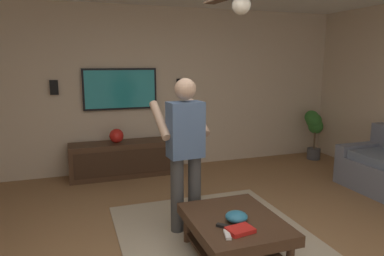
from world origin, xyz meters
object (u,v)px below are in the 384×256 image
Objects in this scene: book at (240,230)px; person_standing at (185,146)px; bowl at (236,217)px; remote_white at (227,235)px; coffee_table at (234,229)px; remote_black at (225,226)px; vase_round at (116,136)px; potted_plant_tall at (314,127)px; media_console at (125,159)px; tv at (120,89)px; wall_speaker_left at (180,85)px; wall_speaker_right at (54,87)px.

person_standing is at bearing -88.89° from book.
bowl is 0.29m from remote_white.
person_standing reaches higher than coffee_table.
vase_round reaches higher than remote_black.
remote_black is 2.97m from vase_round.
potted_plant_tall reaches higher than remote_black.
potted_plant_tall is at bearing -144.68° from book.
person_standing is at bearing 9.50° from media_console.
tv is at bearing -25.76° from vase_round.
person_standing is (-2.06, -0.34, 0.66)m from media_console.
vase_round is (2.76, 0.71, 0.36)m from coffee_table.
book is 1.00× the size of vase_round.
bowl is 0.91× the size of wall_speaker_left.
potted_plant_tall is at bearing -46.92° from bowl.
person_standing reaches higher than bowl.
person_standing is at bearing -150.11° from wall_speaker_right.
tv is at bearing 90.75° from wall_speaker_left.
remote_white is 0.15m from remote_black.
media_console is 11.33× the size of remote_white.
media_console is 1.53m from wall_speaker_left.
media_console is at bearing 11.51° from bowl.
vase_round is 1.37m from wall_speaker_left.
media_console is 1.12m from tv.
potted_plant_tall is 4.10× the size of vase_round.
bowl is 0.91× the size of book.
potted_plant_tall is at bearing -91.59° from vase_round.
tv is at bearing 84.35° from potted_plant_tall.
tv reaches higher than coffee_table.
person_standing is 7.45× the size of vase_round.
tv is at bearing -90.76° from wall_speaker_right.
bowl is at bearing 166.93° from coffee_table.
media_console is 2.19m from person_standing.
bowl is 0.20m from book.
media_console is 7.73× the size of wall_speaker_left.
remote_white is at bearing 177.80° from person_standing.
media_console is at bearing 22.21° from remote_white.
tv reaches higher than bowl.
book is at bearing 9.74° from media_console.
potted_plant_tall is (-0.10, -3.49, 0.32)m from media_console.
tv is 5.30× the size of book.
person_standing is at bearing 19.46° from coffee_table.
book is at bearing 164.14° from coffee_table.
person_standing is 1.12m from remote_white.
coffee_table is at bearing 11.16° from tv.
vase_round is at bearing 14.46° from coffee_table.
wall_speaker_right is (3.01, 1.58, 1.12)m from coffee_table.
tv is 3.45m from remote_white.
tv is (3.00, 0.59, 1.07)m from coffee_table.
media_console is 8.49× the size of bowl.
potted_plant_tall is 4.16m from remote_black.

